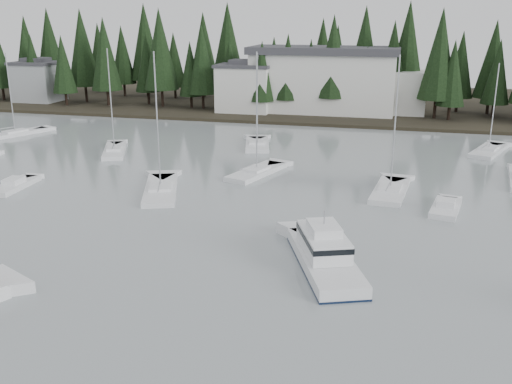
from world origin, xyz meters
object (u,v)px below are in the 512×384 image
Objects in this scene: house_far_west at (38,81)px; sailboat_3 at (161,191)px; harbor_inn at (335,81)px; runabout_1 at (445,209)px; sailboat_1 at (488,152)px; sailboat_9 at (115,152)px; sailboat_10 at (16,135)px; sailboat_4 at (390,192)px; runabout_0 at (15,187)px; sailboat_8 at (257,173)px; cabin_cruiser_center at (324,256)px; house_west at (245,87)px; sailboat_2 at (257,146)px.

house_far_west is 0.61× the size of sailboat_3.
runabout_1 is at bearing -72.31° from harbor_inn.
sailboat_9 is (-45.18, -11.49, 0.02)m from sailboat_1.
sailboat_9 is at bearing -122.68° from harbor_inn.
sailboat_3 is 1.15× the size of sailboat_10.
harbor_inn is at bearing -56.81° from sailboat_9.
sailboat_9 is 1.10× the size of sailboat_10.
sailboat_4 reaches higher than runabout_0.
house_far_west is 0.71× the size of sailboat_10.
sailboat_3 is at bearing 149.12° from sailboat_1.
runabout_1 is at bearing -93.86° from sailboat_8.
harbor_inn is at bearing -15.47° from cabin_cruiser_center.
sailboat_3 reaches higher than runabout_0.
house_west is at bearing -1.54° from cabin_cruiser_center.
cabin_cruiser_center is at bearing 158.20° from runabout_1.
sailboat_10 is (-48.82, 33.46, -0.61)m from cabin_cruiser_center.
cabin_cruiser_center is (21.94, -59.69, -3.98)m from house_west.
runabout_0 is (-47.47, -27.90, 0.07)m from sailboat_1.
sailboat_10 is at bearing 33.86° from cabin_cruiser_center.
house_far_west is 86.99m from runabout_1.
cabin_cruiser_center is 59.19m from sailboat_10.
sailboat_4 is 14.56m from sailboat_8.
sailboat_10 reaches higher than sailboat_1.
sailboat_9 is 19.93m from sailboat_10.
cabin_cruiser_center is at bearing -43.98° from house_far_west.
house_far_west is at bearing 28.32° from runabout_0.
sailboat_3 is 11.35m from sailboat_8.
sailboat_3 is at bearing 109.23° from sailboat_4.
harbor_inn is at bearing 27.72° from runabout_1.
sailboat_3 reaches higher than sailboat_4.
house_far_west is 80.69m from sailboat_4.
house_west is at bearing -37.91° from sailboat_9.
cabin_cruiser_center is 33.95m from runabout_0.
sailboat_8 is 2.09× the size of runabout_0.
sailboat_4 reaches higher than sailboat_9.
sailboat_8 reaches higher than cabin_cruiser_center.
house_far_west is 82.60m from sailboat_1.
sailboat_2 is 0.93× the size of sailboat_8.
sailboat_3 is at bearing -100.29° from sailboat_10.
sailboat_8 is (-3.36, -41.34, -5.70)m from harbor_inn.
sailboat_3 is at bearing 155.19° from sailboat_2.
cabin_cruiser_center is 40.40m from sailboat_9.
sailboat_10 is at bearing -135.71° from house_west.
sailboat_9 is at bearing 81.33° from runabout_1.
sailboat_10 reaches higher than runabout_0.
harbor_inn is 43.03m from sailboat_9.
sailboat_2 is 13.72m from sailboat_8.
sailboat_3 reaches higher than house_west.
sailboat_8 reaches higher than house_far_west.
sailboat_1 reaches higher than cabin_cruiser_center.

